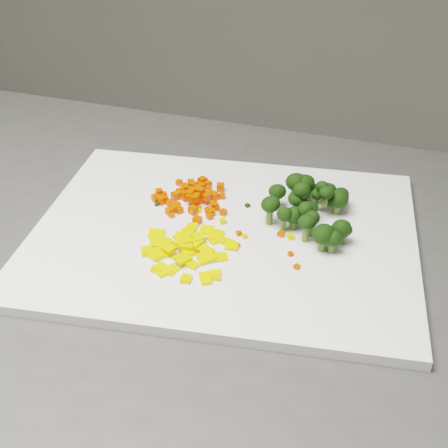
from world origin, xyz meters
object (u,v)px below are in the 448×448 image
(cutting_board, at_px, (224,235))
(pepper_pile, at_px, (185,246))
(carrot_pile, at_px, (193,193))
(broccoli_pile, at_px, (316,204))

(cutting_board, distance_m, pepper_pile, 0.07)
(cutting_board, bearing_deg, pepper_pile, -114.83)
(carrot_pile, height_order, pepper_pile, carrot_pile)
(carrot_pile, xyz_separation_m, broccoli_pile, (0.17, 0.01, 0.02))
(cutting_board, bearing_deg, broccoli_pile, 28.59)
(carrot_pile, relative_size, pepper_pile, 0.86)
(cutting_board, height_order, carrot_pile, carrot_pile)
(carrot_pile, distance_m, broccoli_pile, 0.17)
(cutting_board, distance_m, broccoli_pile, 0.13)
(pepper_pile, bearing_deg, cutting_board, 65.17)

